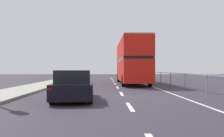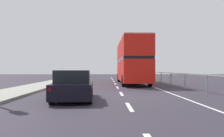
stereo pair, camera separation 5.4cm
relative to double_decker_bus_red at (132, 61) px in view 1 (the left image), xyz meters
The scene contains 5 objects.
ground_plane 11.35m from the double_decker_bus_red, 98.81° to the right, with size 73.48×120.00×0.10m, color #2F2933.
lane_paint_markings 3.14m from the double_decker_bus_red, 85.01° to the right, with size 3.18×46.00×0.01m.
bridge_side_railing 4.21m from the double_decker_bus_red, 29.61° to the right, with size 0.10×42.00×1.17m.
double_decker_bus_red is the anchor object (origin of this frame).
hatchback_car_near 12.97m from the double_decker_bus_red, 108.88° to the right, with size 1.98×4.33×1.42m.
Camera 1 is at (-0.94, -12.21, 1.45)m, focal length 36.59 mm.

